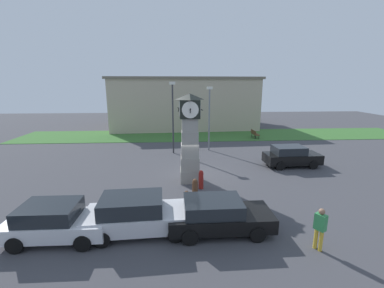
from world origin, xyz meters
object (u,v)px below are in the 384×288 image
at_px(bollard_near_tower, 201,179).
at_px(bench, 255,133).
at_px(pedestrian_near_bench, 320,226).
at_px(car_near_tower, 138,214).
at_px(car_by_building, 218,215).
at_px(car_silver_hatch, 291,156).
at_px(bollard_mid_row, 195,188).
at_px(car_navy_sedan, 56,221).
at_px(bollard_far_row, 187,200).
at_px(street_lamp_near_road, 209,114).
at_px(street_lamp_far_side, 173,113).
at_px(clock_tower, 190,138).

distance_m(bollard_near_tower, bench, 15.71).
bearing_deg(pedestrian_near_bench, car_near_tower, 166.96).
relative_size(car_by_building, car_silver_hatch, 1.06).
bearing_deg(bollard_near_tower, bollard_mid_row, -109.72).
distance_m(car_navy_sedan, car_silver_hatch, 15.77).
xyz_separation_m(bollard_far_row, car_near_tower, (-2.09, -1.85, 0.31)).
distance_m(bollard_far_row, car_silver_hatch, 10.22).
relative_size(car_by_building, street_lamp_near_road, 0.75).
relative_size(car_navy_sedan, car_by_building, 0.91).
relative_size(car_by_building, street_lamp_far_side, 0.70).
relative_size(bollard_far_row, car_by_building, 0.23).
xyz_separation_m(car_near_tower, bench, (10.42, 18.22, -0.28)).
relative_size(car_by_building, pedestrian_near_bench, 2.59).
bearing_deg(car_navy_sedan, clock_tower, 46.16).
xyz_separation_m(bollard_far_row, car_by_building, (1.24, -1.98, 0.24)).
relative_size(bollard_mid_row, car_near_tower, 0.24).
bearing_deg(street_lamp_far_side, car_near_tower, -96.07).
relative_size(car_navy_sedan, street_lamp_far_side, 0.64).
distance_m(bollard_far_row, car_navy_sedan, 5.70).
distance_m(car_navy_sedan, street_lamp_far_side, 13.72).
xyz_separation_m(clock_tower, bollard_far_row, (-0.35, -3.75, -2.29)).
distance_m(car_silver_hatch, street_lamp_far_side, 10.18).
relative_size(bollard_mid_row, pedestrian_near_bench, 0.65).
bearing_deg(bollard_mid_row, street_lamp_far_side, 97.86).
distance_m(bollard_far_row, car_by_building, 2.35).
relative_size(car_near_tower, bench, 2.87).
height_order(bollard_far_row, bench, bollard_far_row).
distance_m(bollard_near_tower, car_near_tower, 5.32).
height_order(bollard_near_tower, car_near_tower, car_near_tower).
xyz_separation_m(car_silver_hatch, pedestrian_near_bench, (-3.25, -9.73, 0.17)).
relative_size(car_navy_sedan, bench, 2.44).
xyz_separation_m(clock_tower, car_silver_hatch, (7.70, 2.54, -2.00)).
distance_m(car_navy_sedan, car_by_building, 6.53).
height_order(bollard_far_row, car_navy_sedan, car_navy_sedan).
bearing_deg(clock_tower, bench, 57.68).
height_order(bollard_far_row, street_lamp_far_side, street_lamp_far_side).
distance_m(pedestrian_near_bench, street_lamp_near_road, 15.15).
height_order(car_silver_hatch, pedestrian_near_bench, pedestrian_near_bench).
relative_size(bollard_mid_row, bench, 0.68).
relative_size(clock_tower, car_near_tower, 1.19).
relative_size(car_silver_hatch, street_lamp_near_road, 0.71).
xyz_separation_m(bollard_near_tower, car_navy_sedan, (-6.23, -4.63, 0.18)).
xyz_separation_m(bollard_mid_row, pedestrian_near_bench, (4.29, -4.72, 0.41)).
distance_m(car_near_tower, street_lamp_near_road, 14.19).
bearing_deg(bollard_far_row, bollard_near_tower, 69.33).
bearing_deg(bollard_near_tower, car_navy_sedan, -143.38).
bearing_deg(pedestrian_near_bench, street_lamp_far_side, 111.73).
bearing_deg(car_silver_hatch, car_navy_sedan, -147.77).
bearing_deg(street_lamp_far_side, bollard_mid_row, -82.14).
height_order(car_by_building, car_silver_hatch, car_silver_hatch).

